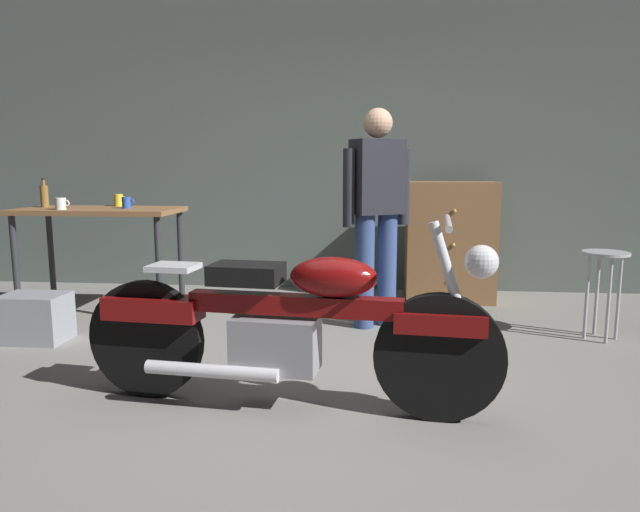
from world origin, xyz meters
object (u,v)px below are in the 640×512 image
motorcycle (288,324)px  bottle (44,196)px  wooden_dresser (450,242)px  mug_yellow_tall (119,200)px  person_standing (377,208)px  shop_stool (605,271)px  mug_blue_enamel (127,203)px  storage_bin (35,318)px  mug_white_ceramic (61,204)px

motorcycle → bottle: 2.99m
wooden_dresser → mug_yellow_tall: size_ratio=10.00×
person_standing → mug_yellow_tall: person_standing is taller
mug_yellow_tall → bottle: (-0.57, -0.17, 0.04)m
mug_yellow_tall → bottle: size_ratio=0.46×
shop_stool → motorcycle: bearing=-145.8°
mug_blue_enamel → bottle: 0.75m
person_standing → bottle: bearing=-34.1°
shop_stool → storage_bin: shop_stool is taller
mug_white_ceramic → bottle: (-0.28, 0.25, 0.05)m
shop_stool → wooden_dresser: size_ratio=0.58×
motorcycle → mug_yellow_tall: bearing=137.7°
storage_bin → mug_yellow_tall: 1.28m
mug_blue_enamel → mug_white_ceramic: size_ratio=0.89×
mug_white_ceramic → person_standing: bearing=1.3°
motorcycle → mug_white_ceramic: (-2.05, 1.56, 0.50)m
mug_yellow_tall → storage_bin: bearing=-102.4°
shop_stool → mug_blue_enamel: (-3.66, 0.32, 0.45)m
person_standing → shop_stool: person_standing is taller
person_standing → storage_bin: size_ratio=3.80×
wooden_dresser → mug_yellow_tall: (-2.89, -0.59, 0.40)m
shop_stool → mug_white_ceramic: size_ratio=5.47×
shop_stool → mug_white_ceramic: 4.15m
mug_white_ceramic → bottle: size_ratio=0.49×
bottle → storage_bin: bearing=-66.9°
person_standing → shop_stool: 1.69m
person_standing → mug_blue_enamel: size_ratio=16.03×
storage_bin → mug_blue_enamel: size_ratio=4.22×
shop_stool → storage_bin: size_ratio=1.45×
mug_blue_enamel → bottle: size_ratio=0.43×
person_standing → bottle: 2.78m
motorcycle → wooden_dresser: bearing=72.2°
wooden_dresser → storage_bin: wooden_dresser is taller
motorcycle → shop_stool: 2.51m
mug_yellow_tall → mug_blue_enamel: bearing=-53.8°
shop_stool → bottle: bottle is taller
shop_stool → mug_blue_enamel: bearing=174.9°
wooden_dresser → mug_blue_enamel: (-2.71, -0.83, 0.40)m
wooden_dresser → bottle: bottle is taller
motorcycle → person_standing: (0.45, 1.61, 0.48)m
shop_stool → mug_yellow_tall: 3.90m
wooden_dresser → storage_bin: 3.50m
person_standing → wooden_dresser: person_standing is taller
bottle → motorcycle: bearing=-37.8°
motorcycle → mug_blue_enamel: bearing=138.4°
motorcycle → mug_blue_enamel: (-1.58, 1.73, 0.50)m
wooden_dresser → mug_yellow_tall: wooden_dresser is taller
wooden_dresser → storage_bin: bearing=-153.1°
storage_bin → mug_blue_enamel: mug_blue_enamel is taller
shop_stool → mug_yellow_tall: bearing=171.6°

